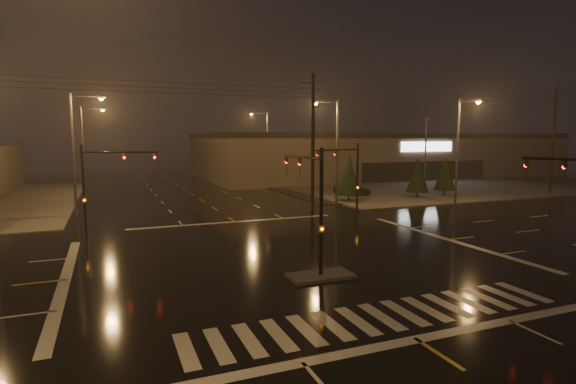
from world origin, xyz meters
name	(u,v)px	position (x,y,z in m)	size (l,w,h in m)	color
ground	(288,256)	(0.00, 0.00, 0.00)	(140.00, 140.00, 0.00)	black
sidewalk_ne	(406,184)	(30.00, 30.00, 0.06)	(36.00, 36.00, 0.12)	#484540
median_island	(321,276)	(0.00, -4.00, 0.07)	(3.00, 1.60, 0.15)	#484540
crosswalk	(381,317)	(0.00, -9.00, 0.01)	(15.00, 2.60, 0.01)	beige
stop_bar_near	(417,339)	(0.00, -11.00, 0.01)	(16.00, 0.50, 0.01)	beige
stop_bar_far	(235,222)	(0.00, 11.00, 0.01)	(16.00, 0.50, 0.01)	beige
parking_lot	(444,184)	(35.00, 28.00, 0.04)	(50.00, 24.00, 0.08)	black
retail_building	(374,153)	(35.00, 45.99, 3.84)	(60.20, 28.30, 7.20)	#6A5A4C
signal_mast_median	(313,195)	(0.00, -3.07, 3.75)	(0.25, 4.59, 6.00)	black
signal_mast_ne	(349,170)	(9.50, 10.14, 3.79)	(4.84, 1.86, 6.00)	black
signal_mast_nw	(99,178)	(-9.50, 10.14, 3.79)	(4.84, 1.86, 6.00)	black
streetlight_1	(77,146)	(-11.18, 18.00, 5.80)	(2.77, 0.32, 10.00)	#38383A
streetlight_2	(85,144)	(-11.18, 34.00, 5.80)	(2.77, 0.32, 10.00)	#38383A
streetlight_3	(334,145)	(11.18, 16.00, 5.80)	(2.77, 0.32, 10.00)	#38383A
streetlight_4	(266,143)	(11.18, 36.00, 5.80)	(2.77, 0.32, 10.00)	#38383A
streetlight_6	(460,145)	(22.00, 11.18, 5.80)	(0.32, 2.77, 10.00)	#38383A
utility_pole_1	(313,142)	(8.00, 14.00, 6.13)	(2.20, 0.32, 12.00)	black
utility_pole_2	(553,141)	(38.00, 14.00, 6.13)	(2.20, 0.32, 12.00)	black
conifer_0	(349,175)	(13.64, 17.46, 2.72)	(2.59, 2.59, 4.75)	black
conifer_1	(418,175)	(21.70, 16.85, 2.55)	(2.37, 2.37, 4.40)	black
conifer_2	(445,174)	(25.77, 17.33, 2.51)	(2.32, 2.32, 4.33)	black
car_parked	(352,189)	(16.50, 21.72, 0.74)	(1.74, 4.32, 1.47)	black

